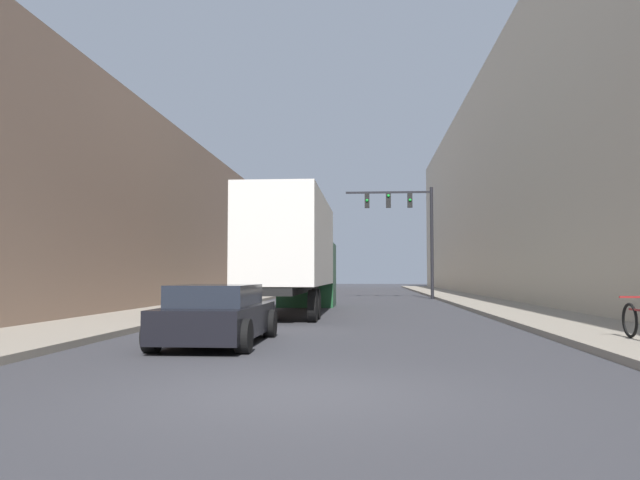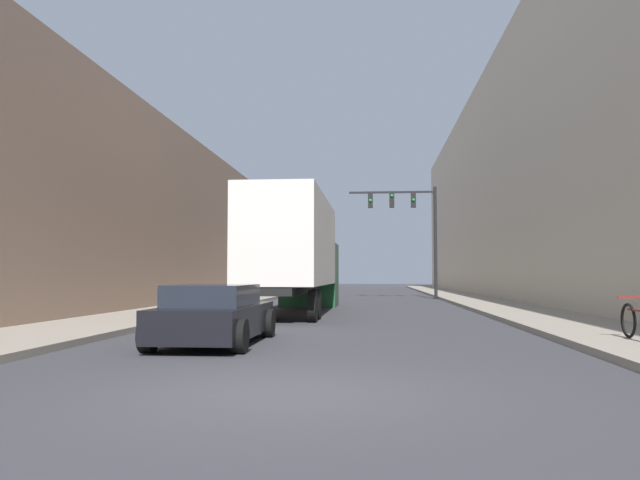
% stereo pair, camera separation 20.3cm
% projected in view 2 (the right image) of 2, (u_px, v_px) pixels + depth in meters
% --- Properties ---
extents(ground_plane, '(200.00, 200.00, 0.00)m').
position_uv_depth(ground_plane, '(286.00, 394.00, 7.57)').
color(ground_plane, '#38383D').
extents(sidewalk_right, '(3.17, 80.00, 0.15)m').
position_uv_depth(sidewalk_right, '(467.00, 299.00, 36.84)').
color(sidewalk_right, gray).
rests_on(sidewalk_right, ground).
extents(sidewalk_left, '(3.17, 80.00, 0.15)m').
position_uv_depth(sidewalk_left, '(250.00, 298.00, 37.98)').
color(sidewalk_left, gray).
rests_on(sidewalk_left, ground).
extents(building_right, '(6.00, 80.00, 14.60)m').
position_uv_depth(building_right, '(544.00, 176.00, 36.85)').
color(building_right, beige).
rests_on(building_right, ground).
extents(building_left, '(6.00, 80.00, 8.48)m').
position_uv_depth(building_left, '(177.00, 230.00, 38.62)').
color(building_left, '#997A66').
rests_on(building_left, ground).
extents(semi_truck, '(2.55, 12.36, 4.25)m').
position_uv_depth(semi_truck, '(296.00, 252.00, 24.15)').
color(semi_truck, silver).
rests_on(semi_truck, ground).
extents(sedan_car, '(1.98, 4.37, 1.24)m').
position_uv_depth(sedan_car, '(215.00, 315.00, 13.07)').
color(sedan_car, black).
rests_on(sedan_car, ground).
extents(traffic_signal_gantry, '(5.38, 0.35, 6.88)m').
position_uv_depth(traffic_signal_gantry, '(413.00, 220.00, 38.32)').
color(traffic_signal_gantry, black).
rests_on(traffic_signal_gantry, ground).
extents(parked_bicycle, '(0.44, 1.83, 0.86)m').
position_uv_depth(parked_bicycle, '(640.00, 321.00, 12.26)').
color(parked_bicycle, black).
rests_on(parked_bicycle, sidewalk_right).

